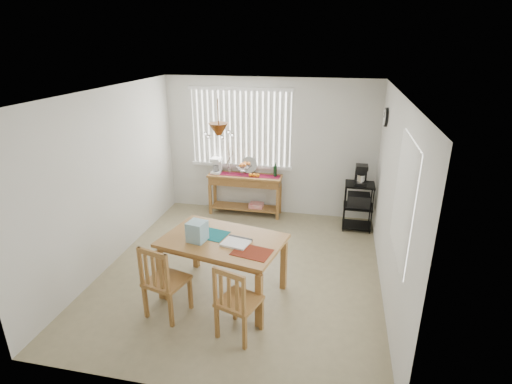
% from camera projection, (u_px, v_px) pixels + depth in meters
% --- Properties ---
extents(ground, '(4.00, 4.50, 0.01)m').
position_uv_depth(ground, '(242.00, 270.00, 5.97)').
color(ground, gray).
extents(room_shell, '(4.20, 4.70, 2.70)m').
position_uv_depth(room_shell, '(241.00, 161.00, 5.37)').
color(room_shell, silver).
rests_on(room_shell, ground).
extents(sideboard, '(1.42, 0.40, 0.80)m').
position_uv_depth(sideboard, '(245.00, 185.00, 7.68)').
color(sideboard, olive).
rests_on(sideboard, ground).
extents(sideboard_items, '(1.35, 0.33, 0.61)m').
position_uv_depth(sideboard_items, '(233.00, 168.00, 7.63)').
color(sideboard_items, maroon).
rests_on(sideboard_items, sideboard).
extents(wire_cart, '(0.51, 0.40, 0.86)m').
position_uv_depth(wire_cart, '(358.00, 202.00, 7.10)').
color(wire_cart, black).
rests_on(wire_cart, ground).
extents(cart_items, '(0.20, 0.24, 0.35)m').
position_uv_depth(cart_items, '(361.00, 175.00, 6.92)').
color(cart_items, black).
rests_on(cart_items, wire_cart).
extents(dining_table, '(1.69, 1.27, 0.82)m').
position_uv_depth(dining_table, '(223.00, 245.00, 5.18)').
color(dining_table, olive).
rests_on(dining_table, ground).
extents(table_items, '(1.16, 0.77, 0.26)m').
position_uv_depth(table_items, '(207.00, 234.00, 5.05)').
color(table_items, '#125F68').
rests_on(table_items, dining_table).
extents(chair_left, '(0.55, 0.55, 0.98)m').
position_uv_depth(chair_left, '(164.00, 281.00, 4.83)').
color(chair_left, olive).
rests_on(chair_left, ground).
extents(chair_right, '(0.55, 0.55, 0.94)m').
position_uv_depth(chair_right, '(237.00, 302.00, 4.49)').
color(chair_right, olive).
rests_on(chair_right, ground).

